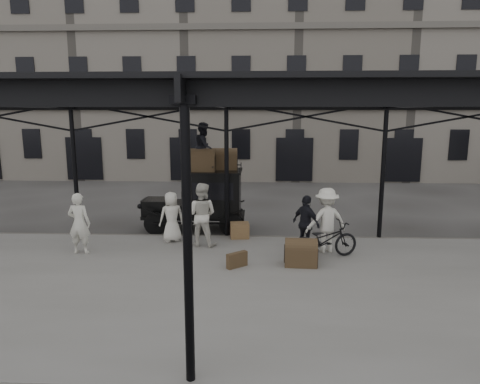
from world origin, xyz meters
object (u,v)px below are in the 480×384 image
(steamer_trunk_platform, at_px, (301,254))
(porter_left, at_px, (79,223))
(taxi, at_px, (206,197))
(bicycle, at_px, (325,240))
(porter_official, at_px, (306,223))
(steamer_trunk_roof_near, at_px, (202,162))

(steamer_trunk_platform, bearing_deg, porter_left, 176.57)
(taxi, distance_m, bicycle, 5.00)
(porter_left, height_order, bicycle, porter_left)
(porter_official, relative_size, steamer_trunk_roof_near, 1.88)
(taxi, xyz_separation_m, steamer_trunk_platform, (3.00, -3.92, -0.74))
(taxi, height_order, porter_official, taxi)
(taxi, bearing_deg, bicycle, -41.44)
(porter_left, bearing_deg, bicycle, -177.19)
(steamer_trunk_roof_near, bearing_deg, taxi, 71.99)
(steamer_trunk_roof_near, xyz_separation_m, steamer_trunk_platform, (3.08, -3.67, -2.04))
(porter_official, distance_m, steamer_trunk_roof_near, 4.41)
(porter_official, bearing_deg, steamer_trunk_roof_near, 11.76)
(porter_left, height_order, porter_official, porter_left)
(porter_left, distance_m, steamer_trunk_platform, 6.37)
(porter_left, distance_m, bicycle, 7.03)
(taxi, xyz_separation_m, bicycle, (3.72, -3.29, -0.53))
(porter_official, height_order, bicycle, porter_official)
(taxi, distance_m, steamer_trunk_platform, 4.99)
(porter_left, relative_size, porter_official, 1.07)
(porter_left, distance_m, porter_official, 6.57)
(porter_official, distance_m, steamer_trunk_platform, 1.36)
(bicycle, distance_m, steamer_trunk_roof_near, 5.20)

